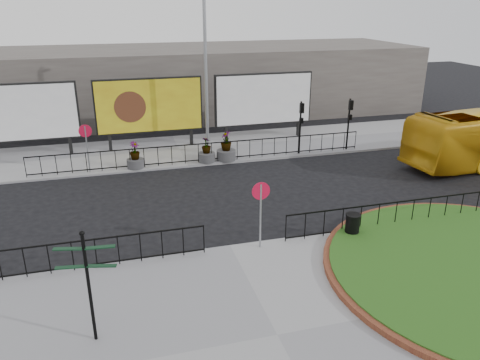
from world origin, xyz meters
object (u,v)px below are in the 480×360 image
object	(u,v)px
planter_b	(206,153)
fingerpost_sign	(88,276)
lamp_post	(206,69)
planter_c	(226,149)
planter_a	(135,158)
billboard_mid	(149,106)
litter_bin	(352,226)

from	to	relation	value
planter_b	fingerpost_sign	bearing A→B (deg)	-113.18
lamp_post	planter_c	xyz separation A→B (m)	(0.69, -1.60, -4.12)
lamp_post	planter_c	size ratio (longest dim) A/B	5.73
planter_a	planter_c	world-z (taller)	planter_c
planter_b	billboard_mid	bearing A→B (deg)	126.03
billboard_mid	litter_bin	bearing A→B (deg)	-66.15
billboard_mid	planter_a	size ratio (longest dim) A/B	4.43
fingerpost_sign	litter_bin	size ratio (longest dim) A/B	3.40
litter_bin	planter_a	bearing A→B (deg)	125.73
billboard_mid	lamp_post	size ratio (longest dim) A/B	0.67
planter_b	litter_bin	bearing A→B (deg)	-71.21
lamp_post	planter_b	world-z (taller)	lamp_post
billboard_mid	planter_b	xyz separation A→B (m)	(2.60, -3.57, -2.00)
billboard_mid	planter_b	size ratio (longest dim) A/B	4.50
litter_bin	planter_a	distance (m)	12.32
litter_bin	planter_a	world-z (taller)	planter_a
lamp_post	planter_c	bearing A→B (deg)	-66.59
billboard_mid	litter_bin	world-z (taller)	billboard_mid
planter_b	planter_c	xyz separation A→B (m)	(1.10, 0.00, 0.10)
planter_a	planter_b	distance (m)	3.79
litter_bin	planter_b	size ratio (longest dim) A/B	0.67
planter_a	planter_b	bearing A→B (deg)	0.00
lamp_post	planter_a	world-z (taller)	lamp_post
lamp_post	planter_c	distance (m)	4.47
billboard_mid	lamp_post	xyz separation A→B (m)	(3.01, -1.97, 2.23)
billboard_mid	planter_c	world-z (taller)	billboard_mid
lamp_post	litter_bin	xyz separation A→B (m)	(2.99, -11.60, -4.24)
lamp_post	litter_bin	distance (m)	12.71
fingerpost_sign	planter_c	size ratio (longest dim) A/B	1.94
fingerpost_sign	planter_a	xyz separation A→B (m)	(1.89, 13.28, -1.37)
billboard_mid	lamp_post	distance (m)	4.23
litter_bin	planter_a	size ratio (longest dim) A/B	0.66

